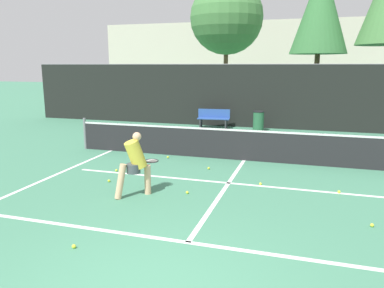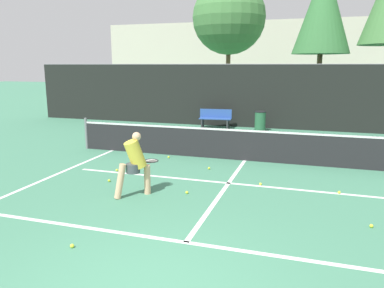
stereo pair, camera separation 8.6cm
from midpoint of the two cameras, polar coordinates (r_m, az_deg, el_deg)
name	(u,v)px [view 1 (the left image)]	position (r m, az deg, el deg)	size (l,w,h in m)	color
court_baseline_near	(188,242)	(6.31, -1.03, -14.76)	(11.00, 0.10, 0.01)	white
court_service_line	(229,183)	(9.27, 5.33, -5.93)	(8.25, 0.10, 0.01)	white
court_center_mark	(224,189)	(8.82, 4.68, -6.85)	(0.10, 5.62, 0.01)	white
court_sideline_left	(60,173)	(10.68, -19.73, -4.17)	(0.10, 6.62, 0.01)	white
net	(245,144)	(11.36, 7.79, 0.01)	(11.09, 0.09, 1.07)	slate
fence_back	(267,97)	(17.33, 11.28, 7.09)	(24.00, 0.06, 2.89)	black
player_practicing	(135,162)	(8.25, -8.94, -2.75)	(0.80, 1.14, 1.43)	#DBAD84
tennis_ball_scattered_0	(339,192)	(9.12, 21.24, -6.81)	(0.07, 0.07, 0.07)	#D1E033
tennis_ball_scattered_1	(187,192)	(8.48, -1.03, -7.39)	(0.07, 0.07, 0.07)	#D1E033
tennis_ball_scattered_2	(74,246)	(6.42, -17.94, -14.62)	(0.07, 0.07, 0.07)	#D1E033
tennis_ball_scattered_4	(372,225)	(7.55, 25.44, -11.11)	(0.07, 0.07, 0.07)	#D1E033
tennis_ball_scattered_5	(209,168)	(10.41, 2.31, -3.70)	(0.07, 0.07, 0.07)	#D1E033
tennis_ball_scattered_6	(109,181)	(9.53, -12.78, -5.49)	(0.07, 0.07, 0.07)	#D1E033
tennis_ball_scattered_7	(260,184)	(9.21, 10.12, -5.99)	(0.07, 0.07, 0.07)	#D1E033
tennis_ball_scattered_8	(116,170)	(10.41, -11.68, -3.95)	(0.07, 0.07, 0.07)	#D1E033
tennis_ball_scattered_9	(168,157)	(11.65, -3.91, -2.01)	(0.07, 0.07, 0.07)	#D1E033
courtside_bench	(214,118)	(17.16, 3.18, 3.98)	(1.49, 0.52, 0.86)	#2D519E
trash_bin	(258,121)	(16.59, 9.94, 3.46)	(0.48, 0.48, 0.88)	#28603D
parked_car	(359,109)	(21.51, 24.02, 4.95)	(1.75, 3.97, 1.42)	navy
tree_west	(321,8)	(22.41, 18.90, 18.96)	(3.09, 3.09, 8.23)	brown
tree_east	(227,18)	(24.68, 5.19, 18.62)	(4.55, 4.55, 8.01)	brown
building_far	(290,59)	(36.33, 14.65, 12.44)	(36.00, 2.40, 6.77)	beige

